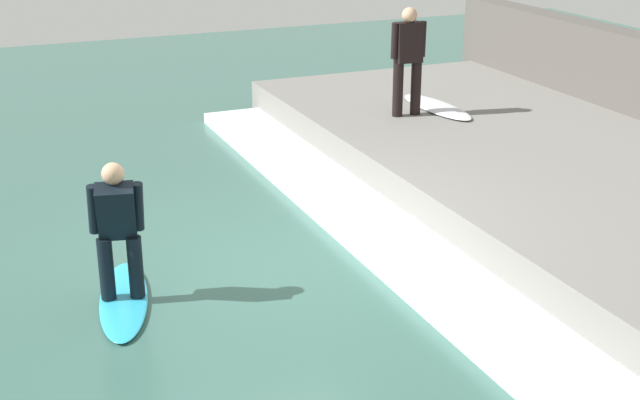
# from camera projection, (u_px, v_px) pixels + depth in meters

# --- Properties ---
(ground_plane) EXTENTS (28.00, 28.00, 0.00)m
(ground_plane) POSITION_uv_depth(u_px,v_px,m) (275.00, 268.00, 9.52)
(ground_plane) COLOR #386056
(concrete_ledge) EXTENTS (4.40, 12.27, 0.55)m
(concrete_ledge) POSITION_uv_depth(u_px,v_px,m) (585.00, 192.00, 10.92)
(concrete_ledge) COLOR slate
(concrete_ledge) RESTS_ON ground_plane
(wave_foam_crest) EXTENTS (0.96, 11.66, 0.16)m
(wave_foam_crest) POSITION_uv_depth(u_px,v_px,m) (391.00, 241.00, 10.00)
(wave_foam_crest) COLOR silver
(wave_foam_crest) RESTS_ON ground_plane
(surfboard_riding) EXTENTS (0.84, 1.81, 0.06)m
(surfboard_riding) POSITION_uv_depth(u_px,v_px,m) (124.00, 300.00, 8.76)
(surfboard_riding) COLOR #2DADD1
(surfboard_riding) RESTS_ON ground_plane
(surfer_riding) EXTENTS (0.51, 0.44, 1.39)m
(surfer_riding) POSITION_uv_depth(u_px,v_px,m) (117.00, 224.00, 8.48)
(surfer_riding) COLOR black
(surfer_riding) RESTS_ON surfboard_riding
(surfer_waiting_near) EXTENTS (0.54, 0.27, 1.59)m
(surfer_waiting_near) POSITION_uv_depth(u_px,v_px,m) (408.00, 56.00, 12.92)
(surfer_waiting_near) COLOR black
(surfer_waiting_near) RESTS_ON concrete_ledge
(surfboard_waiting_near) EXTENTS (0.58, 1.74, 0.06)m
(surfboard_waiting_near) POSITION_uv_depth(u_px,v_px,m) (437.00, 107.00, 13.58)
(surfboard_waiting_near) COLOR silver
(surfboard_waiting_near) RESTS_ON concrete_ledge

